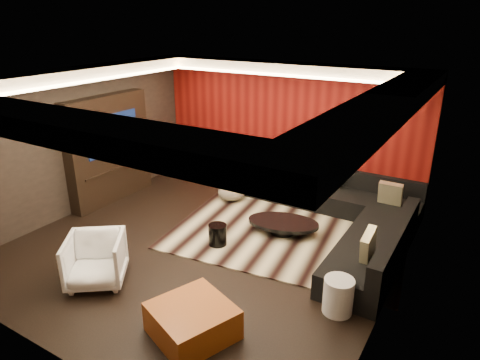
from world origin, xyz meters
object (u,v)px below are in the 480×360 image
Objects in this scene: orange_ottoman at (192,321)px; armchair at (96,260)px; sectional_sofa at (342,213)px; white_side_table at (338,296)px; drum_stool at (218,235)px; coffee_table at (283,226)px.

armchair reaches higher than orange_ottoman.
sectional_sofa reaches higher than armchair.
white_side_table reaches higher than orange_ottoman.
armchair is at bearing -116.74° from drum_stool.
drum_stool is (-0.76, -0.98, 0.07)m from coffee_table.
coffee_table is at bearing 93.82° from orange_ottoman.
armchair is at bearing -120.95° from coffee_table.
drum_stool is at bearing 115.87° from orange_ottoman.
orange_ottoman is 0.25× the size of sectional_sofa.
armchair is at bearing -124.61° from sectional_sofa.
armchair is (-1.67, -2.78, 0.24)m from coffee_table.
orange_ottoman reaches higher than drum_stool.
sectional_sofa reaches higher than white_side_table.
armchair is (-0.91, -1.80, 0.17)m from drum_stool.
white_side_table is 1.92m from orange_ottoman.
drum_stool is at bearing 26.70° from armchair.
white_side_table is at bearing -15.33° from drum_stool.
sectional_sofa is (0.81, 0.80, 0.14)m from coffee_table.
armchair is at bearing 174.90° from orange_ottoman.
white_side_table is (2.33, -0.64, 0.05)m from drum_stool.
white_side_table is at bearing 44.09° from orange_ottoman.
orange_ottoman is at bearing -135.91° from white_side_table.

